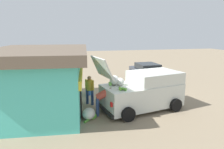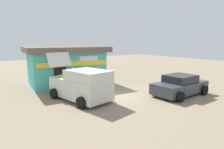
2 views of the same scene
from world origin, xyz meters
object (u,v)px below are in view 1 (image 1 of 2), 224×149
(unloaded_banana_pile, at_px, (89,114))
(paint_bucket, at_px, (89,92))
(delivery_van, at_px, (144,91))
(vendor_standing, at_px, (90,88))
(customer_bending, at_px, (102,98))
(parked_sedan, at_px, (147,72))
(storefront_bar, at_px, (41,79))

(unloaded_banana_pile, relative_size, paint_bucket, 2.20)
(delivery_van, bearing_deg, vendor_standing, 65.71)
(vendor_standing, bearing_deg, customer_bending, -163.65)
(vendor_standing, relative_size, customer_bending, 1.20)
(delivery_van, relative_size, parked_sedan, 1.17)
(parked_sedan, height_order, customer_bending, parked_sedan)
(customer_bending, bearing_deg, paint_bucket, 5.65)
(parked_sedan, xyz_separation_m, paint_bucket, (-2.99, 5.16, -0.43))
(unloaded_banana_pile, bearing_deg, parked_sedan, -40.51)
(delivery_van, relative_size, paint_bucket, 11.31)
(parked_sedan, relative_size, customer_bending, 3.02)
(storefront_bar, relative_size, vendor_standing, 4.23)
(parked_sedan, bearing_deg, storefront_bar, 121.91)
(parked_sedan, height_order, vendor_standing, vendor_standing)
(parked_sedan, distance_m, customer_bending, 7.82)
(delivery_van, xyz_separation_m, parked_sedan, (5.84, -2.64, -0.31))
(parked_sedan, xyz_separation_m, customer_bending, (-6.14, 4.85, 0.20))
(delivery_van, bearing_deg, customer_bending, 97.67)
(delivery_van, distance_m, vendor_standing, 2.90)
(vendor_standing, xyz_separation_m, paint_bucket, (1.65, -0.13, -0.71))
(storefront_bar, distance_m, parked_sedan, 9.13)
(customer_bending, bearing_deg, storefront_bar, 64.90)
(storefront_bar, distance_m, vendor_standing, 2.52)
(customer_bending, bearing_deg, vendor_standing, 16.35)
(delivery_van, distance_m, customer_bending, 2.23)
(storefront_bar, distance_m, unloaded_banana_pile, 3.07)
(storefront_bar, xyz_separation_m, unloaded_banana_pile, (-1.67, -2.18, -1.38))
(storefront_bar, distance_m, customer_bending, 3.25)
(storefront_bar, bearing_deg, customer_bending, -115.10)
(vendor_standing, height_order, customer_bending, vendor_standing)
(parked_sedan, bearing_deg, unloaded_banana_pile, 139.49)
(customer_bending, height_order, paint_bucket, customer_bending)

